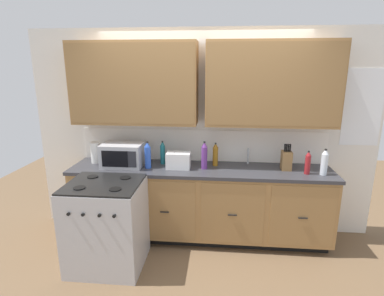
# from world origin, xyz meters

# --- Properties ---
(ground_plane) EXTENTS (8.00, 8.00, 0.00)m
(ground_plane) POSITION_xyz_m (0.00, 0.00, 0.00)
(ground_plane) COLOR brown
(wall_unit) EXTENTS (4.27, 0.40, 2.54)m
(wall_unit) POSITION_xyz_m (0.00, 0.50, 1.67)
(wall_unit) COLOR white
(wall_unit) RESTS_ON ground_plane
(counter_run) EXTENTS (3.10, 0.64, 0.92)m
(counter_run) POSITION_xyz_m (0.00, 0.30, 0.47)
(counter_run) COLOR black
(counter_run) RESTS_ON ground_plane
(stove_range) EXTENTS (0.76, 0.68, 0.95)m
(stove_range) POSITION_xyz_m (-0.95, -0.33, 0.47)
(stove_range) COLOR #B7B7BC
(stove_range) RESTS_ON ground_plane
(microwave) EXTENTS (0.48, 0.37, 0.28)m
(microwave) POSITION_xyz_m (-0.93, 0.29, 1.06)
(microwave) COLOR #B7B7BC
(microwave) RESTS_ON counter_run
(toaster) EXTENTS (0.28, 0.18, 0.19)m
(toaster) POSITION_xyz_m (-0.26, 0.27, 1.02)
(toaster) COLOR white
(toaster) RESTS_ON counter_run
(knife_block) EXTENTS (0.11, 0.14, 0.31)m
(knife_block) POSITION_xyz_m (1.00, 0.33, 1.04)
(knife_block) COLOR olive
(knife_block) RESTS_ON counter_run
(sink_faucet) EXTENTS (0.02, 0.02, 0.20)m
(sink_faucet) POSITION_xyz_m (0.57, 0.51, 1.02)
(sink_faucet) COLOR #B2B5BA
(sink_faucet) RESTS_ON counter_run
(paper_towel_roll) EXTENTS (0.12, 0.12, 0.26)m
(paper_towel_roll) POSITION_xyz_m (-1.32, 0.39, 1.05)
(paper_towel_roll) COLOR white
(paper_towel_roll) RESTS_ON counter_run
(bottle_amber) EXTENTS (0.06, 0.06, 0.28)m
(bottle_amber) POSITION_xyz_m (0.17, 0.41, 1.06)
(bottle_amber) COLOR #9E6619
(bottle_amber) RESTS_ON counter_run
(bottle_blue) EXTENTS (0.07, 0.07, 0.32)m
(bottle_blue) POSITION_xyz_m (-0.62, 0.24, 1.08)
(bottle_blue) COLOR blue
(bottle_blue) RESTS_ON counter_run
(bottle_teal) EXTENTS (0.06, 0.06, 0.29)m
(bottle_teal) POSITION_xyz_m (-0.47, 0.42, 1.06)
(bottle_teal) COLOR #1E707A
(bottle_teal) RESTS_ON counter_run
(bottle_clear) EXTENTS (0.07, 0.07, 0.30)m
(bottle_clear) POSITION_xyz_m (1.38, 0.19, 1.07)
(bottle_clear) COLOR silver
(bottle_clear) RESTS_ON counter_run
(bottle_red) EXTENTS (0.06, 0.06, 0.27)m
(bottle_red) POSITION_xyz_m (1.21, 0.20, 1.05)
(bottle_red) COLOR maroon
(bottle_red) RESTS_ON counter_run
(bottle_violet) EXTENTS (0.07, 0.07, 0.33)m
(bottle_violet) POSITION_xyz_m (0.05, 0.27, 1.09)
(bottle_violet) COLOR #663384
(bottle_violet) RESTS_ON counter_run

